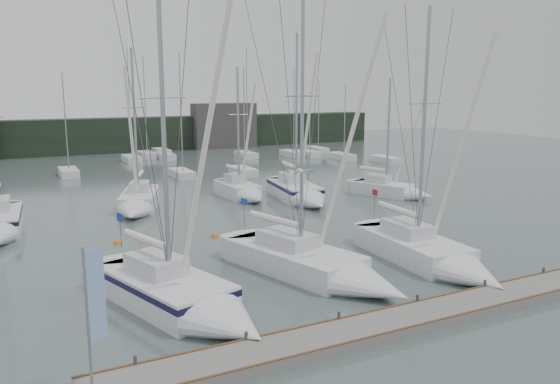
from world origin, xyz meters
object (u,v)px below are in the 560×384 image
Objects in this scene: sailboat_mid_b at (137,204)px; sailboat_mid_e at (397,191)px; dock_banner at (93,303)px; sailboat_mid_d at (301,194)px; buoy_c at (118,243)px; sailboat_near_left at (189,301)px; buoy_a at (215,236)px; sailboat_mid_c at (244,192)px; sailboat_near_center at (328,270)px; sailboat_near_right at (438,259)px.

sailboat_mid_e is at bearing 8.08° from sailboat_mid_b.
sailboat_mid_e is at bearing 14.66° from dock_banner.
sailboat_mid_d is 3.32× the size of dock_banner.
buoy_c is (-16.09, -5.64, -0.67)m from sailboat_mid_d.
sailboat_near_left is 1.39× the size of sailboat_mid_e.
sailboat_near_left is at bearing -170.48° from sailboat_mid_e.
sailboat_near_left is at bearing -122.32° from sailboat_mid_d.
buoy_a is at bearing -53.03° from sailboat_mid_b.
sailboat_mid_c is at bearing 24.67° from sailboat_mid_b.
sailboat_near_right is at bearing -26.15° from sailboat_near_center.
sailboat_near_center is at bearing -55.56° from buoy_c.
sailboat_near_left is 1.28× the size of sailboat_mid_c.
sailboat_near_center is 30.35× the size of buoy_a.
sailboat_near_center is at bearing -104.02° from sailboat_mid_c.
sailboat_near_left is at bearing 24.43° from dock_banner.
dock_banner is at bearing -124.03° from sailboat_mid_c.
sailboat_mid_b is 26.10× the size of buoy_c.
sailboat_mid_e is (10.41, 16.31, -0.04)m from sailboat_near_right.
sailboat_mid_e is at bearing 14.68° from buoy_a.
sailboat_near_right is 1.22× the size of sailboat_mid_c.
sailboat_mid_d is at bearing 34.10° from buoy_a.
sailboat_mid_e is at bearing 16.69° from sailboat_near_left.
sailboat_mid_d is at bearing 9.39° from sailboat_mid_b.
buoy_c is at bearing 163.90° from sailboat_mid_e.
sailboat_mid_b is 1.21× the size of sailboat_mid_e.
sailboat_near_left reaches higher than dock_banner.
sailboat_near_left is 30.10× the size of buoy_a.
buoy_a is 0.11× the size of dock_banner.
sailboat_mid_e is at bearing -25.28° from sailboat_mid_c.
sailboat_near_center reaches higher than buoy_c.
sailboat_mid_c is at bearing 35.82° from buoy_c.
sailboat_mid_e is (23.92, 16.14, -0.12)m from sailboat_near_left.
sailboat_near_right is at bearing -18.06° from sailboat_near_left.
sailboat_near_right reaches higher than sailboat_mid_e.
sailboat_near_left is 1.05× the size of sailboat_near_right.
sailboat_near_center is 1.17× the size of sailboat_mid_b.
sailboat_near_center is 1.29× the size of sailboat_mid_c.
sailboat_mid_c is 23.49× the size of buoy_a.
sailboat_near_center is 20.28m from sailboat_mid_b.
sailboat_near_center is at bearing -10.52° from sailboat_near_left.
buoy_a is 6.01m from buoy_c.
sailboat_near_center reaches higher than dock_banner.
sailboat_mid_d is at bearing -41.80° from sailboat_mid_c.
sailboat_near_left reaches higher than sailboat_mid_c.
sailboat_mid_c is at bearing 61.91° from sailboat_near_center.
buoy_a is (-10.21, -6.92, -0.67)m from sailboat_mid_d.
sailboat_near_right is at bearing -7.91° from dock_banner.
sailboat_near_left reaches higher than sailboat_mid_d.
buoy_c is 17.66m from dock_banner.
sailboat_mid_d reaches higher than sailboat_near_right.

